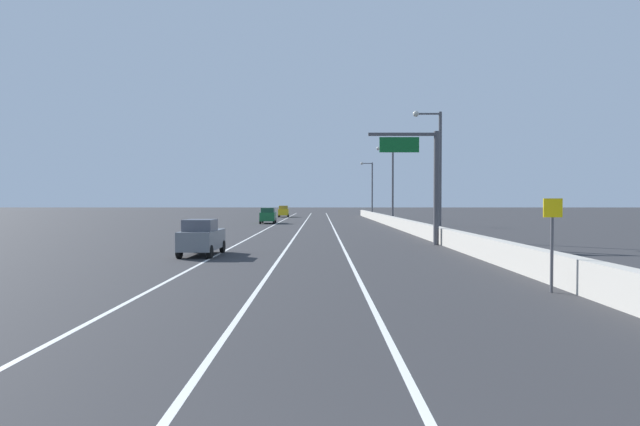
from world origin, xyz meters
name	(u,v)px	position (x,y,z in m)	size (l,w,h in m)	color
ground_plane	(322,224)	(0.00, 64.00, 0.00)	(320.00, 320.00, 0.00)	#2D2D30
lane_stripe_left	(272,227)	(-5.50, 55.00, 0.00)	(0.16, 130.00, 0.00)	silver
lane_stripe_center	(304,227)	(-2.00, 55.00, 0.00)	(0.16, 130.00, 0.00)	silver
lane_stripe_right	(335,227)	(1.50, 55.00, 0.00)	(0.16, 130.00, 0.00)	silver
jersey_barrier_right	(423,230)	(8.33, 40.00, 0.55)	(0.60, 120.00, 1.10)	#B2ADA3
overhead_sign_gantry	(428,173)	(6.99, 31.65, 4.73)	(4.68, 0.36, 7.50)	#47474C
speed_advisory_sign	(555,237)	(7.43, 13.73, 1.76)	(0.60, 0.11, 3.00)	#4C4C51
lamp_post_right_second	(439,166)	(8.64, 35.77, 5.51)	(2.14, 0.44, 9.54)	#4C4C51
lamp_post_right_third	(393,180)	(8.71, 61.36, 5.51)	(2.14, 0.44, 9.54)	#4C4C51
lamp_post_right_fourth	(373,186)	(8.75, 86.95, 5.51)	(2.14, 0.44, 9.54)	#4C4C51
car_yellow_0	(286,211)	(-6.48, 90.84, 1.02)	(1.89, 4.34, 2.05)	gold
car_green_1	(270,216)	(-6.67, 64.59, 1.01)	(2.02, 4.40, 2.02)	#196033
car_gray_2	(204,237)	(-6.28, 25.04, 0.96)	(1.85, 4.04, 1.94)	slate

